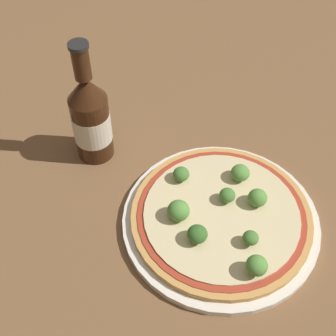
% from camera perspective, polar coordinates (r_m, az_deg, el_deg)
% --- Properties ---
extents(ground_plane, '(3.00, 3.00, 0.00)m').
position_cam_1_polar(ground_plane, '(0.72, 6.02, -7.62)').
color(ground_plane, brown).
extents(plate, '(0.30, 0.30, 0.01)m').
position_cam_1_polar(plate, '(0.72, 6.58, -6.48)').
color(plate, silver).
rests_on(plate, ground_plane).
extents(pizza, '(0.27, 0.27, 0.01)m').
position_cam_1_polar(pizza, '(0.71, 6.75, -5.88)').
color(pizza, tan).
rests_on(pizza, plate).
extents(broccoli_floret_0, '(0.03, 0.03, 0.03)m').
position_cam_1_polar(broccoli_floret_0, '(0.71, 10.85, -3.60)').
color(broccoli_floret_0, '#89A866').
rests_on(broccoli_floret_0, pizza).
extents(broccoli_floret_1, '(0.02, 0.02, 0.02)m').
position_cam_1_polar(broccoli_floret_1, '(0.71, 6.99, -3.25)').
color(broccoli_floret_1, '#89A866').
rests_on(broccoli_floret_1, pizza).
extents(broccoli_floret_2, '(0.02, 0.02, 0.02)m').
position_cam_1_polar(broccoli_floret_2, '(0.67, 10.04, -8.41)').
color(broccoli_floret_2, '#89A866').
rests_on(broccoli_floret_2, pizza).
extents(broccoli_floret_3, '(0.03, 0.03, 0.02)m').
position_cam_1_polar(broccoli_floret_3, '(0.73, 1.61, -0.75)').
color(broccoli_floret_3, '#89A866').
rests_on(broccoli_floret_3, pizza).
extents(broccoli_floret_4, '(0.03, 0.03, 0.03)m').
position_cam_1_polar(broccoli_floret_4, '(0.74, 8.80, -0.58)').
color(broccoli_floret_4, '#89A866').
rests_on(broccoli_floret_4, pizza).
extents(broccoli_floret_5, '(0.03, 0.03, 0.03)m').
position_cam_1_polar(broccoli_floret_5, '(0.68, 1.28, -5.22)').
color(broccoli_floret_5, '#89A866').
rests_on(broccoli_floret_5, pizza).
extents(broccoli_floret_6, '(0.03, 0.03, 0.03)m').
position_cam_1_polar(broccoli_floret_6, '(0.66, 3.60, -8.05)').
color(broccoli_floret_6, '#89A866').
rests_on(broccoli_floret_6, pizza).
extents(broccoli_floret_7, '(0.03, 0.03, 0.03)m').
position_cam_1_polar(broccoli_floret_7, '(0.64, 10.76, -11.61)').
color(broccoli_floret_7, '#89A866').
rests_on(broccoli_floret_7, pizza).
extents(beer_bottle, '(0.06, 0.06, 0.22)m').
position_cam_1_polar(beer_bottle, '(0.76, -9.42, 6.11)').
color(beer_bottle, '#381E0F').
rests_on(beer_bottle, ground_plane).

